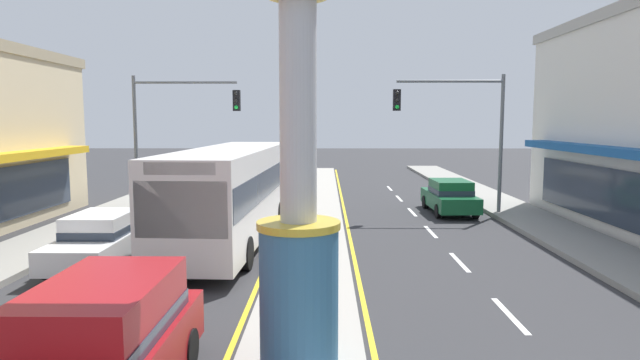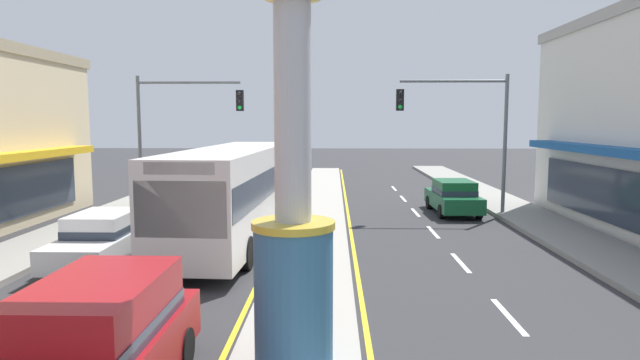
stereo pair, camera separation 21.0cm
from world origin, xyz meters
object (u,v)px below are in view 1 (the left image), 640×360
Objects in this scene: sedan_near_left_lane at (450,196)px; suv_kerb_right at (102,345)px; sedan_far_right_lane at (101,239)px; district_sign at (298,157)px; traffic_light_right_side at (462,120)px; bus_near_right_lane at (232,189)px; traffic_light_left_side at (174,120)px.

sedan_near_left_lane is 19.04m from suv_kerb_right.
district_sign is at bearing -47.76° from sedan_far_right_lane.
traffic_light_right_side is 15.42m from sedan_far_right_lane.
sedan_near_left_lane is (6.09, 15.75, -2.84)m from district_sign.
suv_kerb_right reaches higher than sedan_near_left_lane.
bus_near_right_lane is at bearing -146.20° from sedan_near_left_lane.
district_sign is 16.89m from traffic_light_left_side.
sedan_far_right_lane is 0.93× the size of suv_kerb_right.
sedan_far_right_lane is at bearing 132.24° from district_sign.
suv_kerb_right is (3.30, -7.81, 0.20)m from sedan_far_right_lane.
district_sign reaches higher than traffic_light_left_side.
sedan_near_left_lane is at bearing 36.61° from sedan_far_right_lane.
sedan_far_right_lane is 0.99× the size of sedan_near_left_lane.
traffic_light_right_side is (6.37, 15.11, 0.62)m from district_sign.
district_sign is 10.34m from bus_near_right_lane.
district_sign is 1.71× the size of sedan_near_left_lane.
bus_near_right_lane is 2.45× the size of suv_kerb_right.
district_sign is at bearing -112.87° from traffic_light_right_side.
suv_kerb_right is (-9.16, -16.21, -3.26)m from traffic_light_right_side.
district_sign reaches higher than suv_kerb_right.
district_sign is at bearing -74.14° from bus_near_right_lane.
suv_kerb_right is (3.59, -16.74, -3.26)m from traffic_light_left_side.
traffic_light_left_side is 1.43× the size of sedan_near_left_lane.
bus_near_right_lane is 2.60× the size of sedan_near_left_lane.
sedan_near_left_lane is at bearing 68.86° from district_sign.
bus_near_right_lane is (-9.16, -5.30, -2.38)m from traffic_light_right_side.
district_sign is 1.73× the size of sedan_far_right_lane.
district_sign is at bearing -111.14° from sedan_near_left_lane.
traffic_light_right_side is 3.53m from sedan_near_left_lane.
sedan_near_left_lane is 0.94× the size of suv_kerb_right.
bus_near_right_lane is 4.66m from sedan_far_right_lane.
traffic_light_right_side is at bearing 30.06° from bus_near_right_lane.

